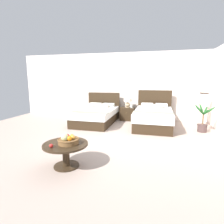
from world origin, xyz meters
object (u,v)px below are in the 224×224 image
Objects in this scene: table_lamp at (128,101)px; coffee_table at (66,150)px; floor_lamp_corner at (203,109)px; bed_near_corner at (153,117)px; fruit_bowl at (68,140)px; vase at (132,106)px; bed_near_window at (96,115)px; nightstand at (127,114)px; loose_apple at (51,146)px; potted_palm at (203,123)px.

coffee_table is (-0.47, -4.27, -0.44)m from table_lamp.
floor_lamp_corner is (2.75, -0.22, -0.18)m from table_lamp.
bed_near_corner is at bearing -36.47° from table_lamp.
vase is at bearing 82.15° from fruit_bowl.
fruit_bowl is (0.06, 0.00, 0.20)m from coffee_table.
vase is 4.26m from coffee_table.
bed_near_window is at bearing -150.02° from vase.
vase is (0.17, -0.04, 0.34)m from nightstand.
fruit_bowl is at bearing -97.85° from vase.
table_lamp reaches higher than fruit_bowl.
bed_near_corner is 3.76× the size of nightstand.
floor_lamp_corner reaches higher than table_lamp.
loose_apple is 0.06× the size of floor_lamp_corner.
table_lamp is 4.29m from fruit_bowl.
coffee_table is at bearing -98.61° from vase.
nightstand is (1.07, 0.76, -0.04)m from bed_near_window.
loose_apple is (-0.14, -0.25, 0.16)m from coffee_table.
nightstand is 1.44× the size of table_lamp.
table_lamp is (-0.00, 0.02, 0.51)m from nightstand.
floor_lamp_corner is at bearing 79.72° from potted_palm.
vase is (0.17, -0.06, -0.17)m from table_lamp.
fruit_bowl is (-1.46, -3.49, 0.20)m from bed_near_corner.
bed_near_corner is at bearing 66.47° from coffee_table.
fruit_bowl is 0.45× the size of potted_palm.
bed_near_corner reaches higher than coffee_table.
table_lamp is at bearing 90.00° from nightstand.
coffee_table is 4.42m from potted_palm.
bed_near_corner is at bearing -0.03° from bed_near_window.
vase is 0.38× the size of fruit_bowl.
nightstand is 2.80m from potted_palm.
nightstand is 1.40× the size of fruit_bowl.
coffee_table is at bearing -96.30° from nightstand.
bed_near_window is 30.03× the size of loose_apple.
table_lamp reaches higher than potted_palm.
potted_palm is (3.66, -0.30, -0.01)m from bed_near_window.
vase is (-0.88, 0.72, 0.27)m from bed_near_corner.
fruit_bowl is 4.39m from potted_palm.
coffee_table is at bearing -177.70° from fruit_bowl.
table_lamp is 5.48× the size of loose_apple.
loose_apple is (-0.61, -4.52, -0.27)m from table_lamp.
nightstand is 0.38m from vase.
loose_apple is (-0.20, -0.26, -0.04)m from fruit_bowl.
potted_palm reaches higher than nightstand.
table_lamp is 4.57m from loose_apple.
coffee_table is at bearing 61.48° from loose_apple.
bed_near_corner is 2.37× the size of potted_palm.
loose_apple is (0.47, -3.74, 0.20)m from bed_near_window.
fruit_bowl is 0.32m from loose_apple.
floor_lamp_corner reaches higher than bed_near_window.
vase reaches higher than fruit_bowl.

